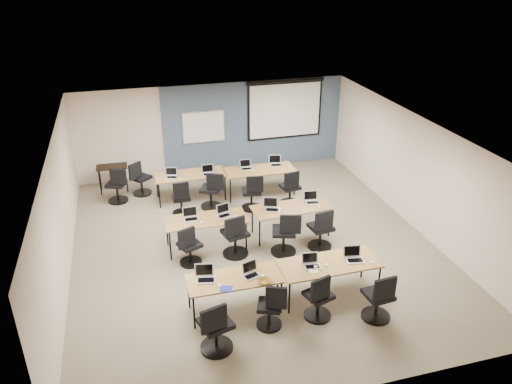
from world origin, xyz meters
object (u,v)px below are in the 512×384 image
object	(u,v)px
training_table_back_left	(190,175)
task_chair_10	(252,195)
task_chair_7	(321,232)
task_chair_11	(290,190)
laptop_10	(246,166)
laptop_2	(311,263)
laptop_3	(354,257)
task_chair_5	(235,239)
laptop_6	(271,207)
utility_table	(112,170)
laptop_4	(191,216)
spare_chair_a	(140,181)
laptop_9	(208,172)
task_chair_6	(285,236)
laptop_7	(312,200)
task_chair_0	(216,331)
whiteboard	(204,127)
laptop_0	(205,276)
training_table_back_right	(260,171)
spare_chair_b	(117,188)
task_chair_9	(212,193)
task_chair_8	(181,201)
projector_screen	(285,106)
laptop_11	(276,163)
laptop_8	(172,175)
laptop_5	(224,213)
training_table_front_right	(329,265)
laptop_1	(251,272)
task_chair_2	(319,300)
task_chair_3	(379,301)
task_chair_4	(189,249)

from	to	relation	value
training_table_back_left	task_chair_10	xyz separation A→B (m)	(1.43, -1.07, -0.27)
task_chair_7	task_chair_11	bearing A→B (deg)	80.59
laptop_10	laptop_2	bearing A→B (deg)	-88.90
laptop_2	laptop_3	distance (m)	0.86
task_chair_5	laptop_6	xyz separation A→B (m)	(1.00, 0.58, 0.36)
utility_table	laptop_2	bearing A→B (deg)	-57.82
laptop_4	spare_chair_a	bearing A→B (deg)	105.73
laptop_6	laptop_9	distance (m)	2.60
task_chair_5	task_chair_6	xyz separation A→B (m)	(1.08, -0.21, -0.00)
laptop_7	task_chair_7	xyz separation A→B (m)	(-0.10, -0.89, -0.37)
task_chair_10	task_chair_0	bearing A→B (deg)	-102.64
whiteboard	training_table_back_left	size ratio (longest dim) A/B	0.68
laptop_6	laptop_0	bearing A→B (deg)	-110.73
training_table_back_right	laptop_6	xyz separation A→B (m)	(-0.38, -2.32, 0.11)
training_table_back_left	laptop_4	world-z (taller)	laptop_4
whiteboard	task_chair_0	bearing A→B (deg)	-99.03
task_chair_11	spare_chair_b	distance (m)	4.60
training_table_back_right	task_chair_9	world-z (taller)	task_chair_9
task_chair_7	task_chair_9	world-z (taller)	task_chair_9
task_chair_8	laptop_6	bearing A→B (deg)	-42.51
projector_screen	task_chair_10	size ratio (longest dim) A/B	2.38
laptop_0	laptop_3	xyz separation A→B (m)	(2.87, -0.14, -0.00)
task_chair_7	laptop_11	size ratio (longest dim) A/B	3.01
spare_chair_a	laptop_10	bearing A→B (deg)	-52.77
laptop_10	task_chair_5	bearing A→B (deg)	-107.75
task_chair_0	laptop_8	xyz separation A→B (m)	(0.01, 5.80, 0.36)
laptop_8	task_chair_8	distance (m)	0.91
laptop_5	spare_chair_a	distance (m)	3.57
training_table_front_right	training_table_back_right	size ratio (longest dim) A/B	1.01
training_table_back_right	task_chair_11	world-z (taller)	task_chair_11
laptop_11	spare_chair_a	bearing A→B (deg)	-176.70
laptop_1	training_table_back_left	bearing A→B (deg)	75.49
laptop_0	laptop_7	world-z (taller)	laptop_0
task_chair_5	spare_chair_a	size ratio (longest dim) A/B	1.05
task_chair_2	task_chair_5	xyz separation A→B (m)	(-0.96, 2.45, 0.03)
laptop_10	task_chair_6	bearing A→B (deg)	-88.23
task_chair_0	task_chair_10	xyz separation A→B (m)	(1.93, 4.79, -0.01)
laptop_4	spare_chair_a	xyz separation A→B (m)	(-0.94, 3.09, -0.38)
training_table_front_right	utility_table	bearing A→B (deg)	122.45
projector_screen	laptop_5	xyz separation A→B (m)	(-2.82, -4.14, -1.10)
laptop_5	spare_chair_a	bearing A→B (deg)	101.88
laptop_1	task_chair_8	size ratio (longest dim) A/B	0.32
task_chair_3	task_chair_11	xyz separation A→B (m)	(-0.02, 4.80, -0.01)
whiteboard	task_chair_4	bearing A→B (deg)	-104.20
laptop_8	task_chair_11	bearing A→B (deg)	-3.38
training_table_front_right	laptop_8	xyz separation A→B (m)	(-2.40, 4.87, 0.10)
task_chair_3	task_chair_2	bearing A→B (deg)	158.51
projector_screen	task_chair_0	xyz separation A→B (m)	(-3.70, -7.50, -1.45)
laptop_8	laptop_9	size ratio (longest dim) A/B	0.98
laptop_0	task_chair_10	xyz separation A→B (m)	(1.90, 3.73, -0.38)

